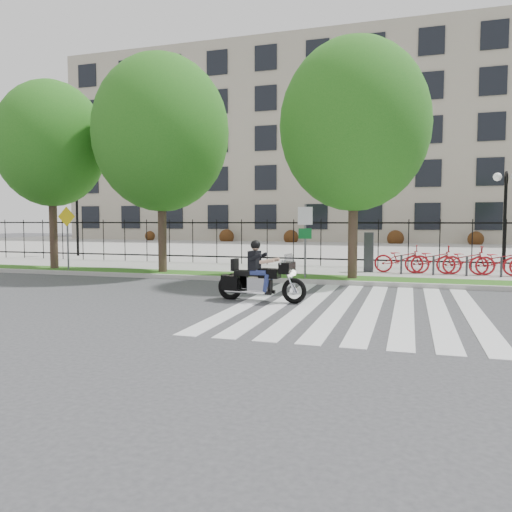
% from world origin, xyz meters
% --- Properties ---
extents(ground, '(120.00, 120.00, 0.00)m').
position_xyz_m(ground, '(0.00, 0.00, 0.00)').
color(ground, '#37373A').
rests_on(ground, ground).
extents(curb, '(60.00, 0.20, 0.15)m').
position_xyz_m(curb, '(0.00, 4.10, 0.07)').
color(curb, '#A6A39C').
rests_on(curb, ground).
extents(grass_verge, '(60.00, 1.50, 0.15)m').
position_xyz_m(grass_verge, '(0.00, 4.95, 0.07)').
color(grass_verge, '#265916').
rests_on(grass_verge, ground).
extents(sidewalk, '(60.00, 3.50, 0.15)m').
position_xyz_m(sidewalk, '(0.00, 7.45, 0.07)').
color(sidewalk, gray).
rests_on(sidewalk, ground).
extents(plaza, '(80.00, 34.00, 0.10)m').
position_xyz_m(plaza, '(0.00, 25.00, 0.05)').
color(plaza, gray).
rests_on(plaza, ground).
extents(crosswalk_stripes, '(5.70, 8.00, 0.01)m').
position_xyz_m(crosswalk_stripes, '(4.83, 0.00, 0.01)').
color(crosswalk_stripes, silver).
rests_on(crosswalk_stripes, ground).
extents(iron_fence, '(30.00, 0.06, 2.00)m').
position_xyz_m(iron_fence, '(0.00, 9.20, 1.15)').
color(iron_fence, black).
rests_on(iron_fence, sidewalk).
extents(office_building, '(60.00, 21.90, 20.15)m').
position_xyz_m(office_building, '(0.00, 44.92, 9.97)').
color(office_building, '#A39684').
rests_on(office_building, ground).
extents(lamp_post_left, '(1.06, 0.70, 4.25)m').
position_xyz_m(lamp_post_left, '(-12.00, 12.00, 3.21)').
color(lamp_post_left, black).
rests_on(lamp_post_left, ground).
extents(lamp_post_right, '(1.06, 0.70, 4.25)m').
position_xyz_m(lamp_post_right, '(10.00, 12.00, 3.21)').
color(lamp_post_right, black).
rests_on(lamp_post_right, ground).
extents(street_tree_0, '(4.38, 4.38, 7.55)m').
position_xyz_m(street_tree_0, '(-7.86, 4.95, 5.17)').
color(street_tree_0, '#36281D').
rests_on(street_tree_0, grass_verge).
extents(street_tree_1, '(5.09, 5.09, 8.13)m').
position_xyz_m(street_tree_1, '(-2.93, 4.95, 5.34)').
color(street_tree_1, '#36281D').
rests_on(street_tree_1, grass_verge).
extents(street_tree_2, '(4.95, 4.95, 7.95)m').
position_xyz_m(street_tree_2, '(4.21, 4.95, 5.24)').
color(street_tree_2, '#36281D').
rests_on(street_tree_2, grass_verge).
extents(sign_pole_regulatory, '(0.50, 0.09, 2.50)m').
position_xyz_m(sign_pole_regulatory, '(2.65, 4.58, 1.74)').
color(sign_pole_regulatory, '#59595B').
rests_on(sign_pole_regulatory, grass_verge).
extents(sign_pole_warning, '(0.78, 0.09, 2.49)m').
position_xyz_m(sign_pole_warning, '(-6.91, 4.58, 1.74)').
color(sign_pole_warning, '#59595B').
rests_on(sign_pole_warning, grass_verge).
extents(motorcycle_rider, '(2.46, 0.81, 1.90)m').
position_xyz_m(motorcycle_rider, '(2.38, 0.20, 0.63)').
color(motorcycle_rider, black).
rests_on(motorcycle_rider, ground).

